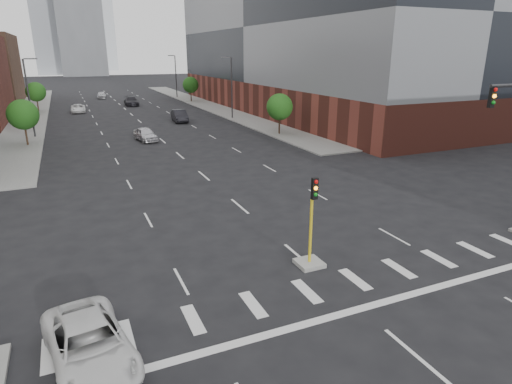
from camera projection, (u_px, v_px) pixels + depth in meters
sidewalk_left_far at (32, 113)px, 71.22m from camera, size 5.00×92.00×0.15m
sidewalk_right_far at (205, 104)px, 82.71m from camera, size 5.00×92.00×0.15m
building_right_main at (309, 44)px, 72.69m from camera, size 24.00×70.00×22.00m
tower_mid at (79, 21)px, 179.70m from camera, size 18.00×18.00×44.00m
median_traffic_signal at (310, 247)px, 20.14m from camera, size 1.20×1.20×4.40m
streetlight_right_a at (231, 85)px, 64.05m from camera, size 1.60×0.22×9.07m
streetlight_right_b at (175, 74)px, 94.48m from camera, size 1.60×0.22×9.07m
streetlight_left at (29, 95)px, 49.42m from camera, size 1.60×0.22×9.07m
tree_left_near at (23, 115)px, 45.35m from camera, size 3.20×3.20×4.85m
tree_left_far at (36, 92)px, 71.44m from camera, size 3.20×3.20×4.85m
tree_right_near at (280, 107)px, 51.73m from camera, size 3.20×3.20×4.85m
tree_right_far at (191, 85)px, 86.51m from camera, size 3.20×3.20×4.85m
car_near_left at (145, 134)px, 48.87m from camera, size 2.47×4.69×1.52m
car_mid_right at (180, 116)px, 62.37m from camera, size 2.20×5.33×1.71m
car_far_left at (78, 108)px, 71.97m from camera, size 2.41×4.98×1.36m
car_deep_right at (131, 101)px, 81.30m from camera, size 2.53×5.82×1.67m
car_distant at (102, 95)px, 93.96m from camera, size 2.23×4.57×1.50m
parked_minivan at (89, 345)px, 13.80m from camera, size 3.16×5.46×1.43m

